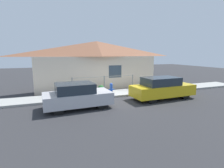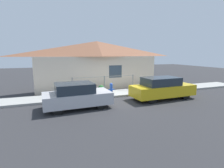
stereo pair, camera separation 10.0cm
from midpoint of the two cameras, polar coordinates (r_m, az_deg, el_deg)
name	(u,v)px [view 1 (the left image)]	position (r m, az deg, el deg)	size (l,w,h in m)	color
ground_plane	(113,98)	(11.83, -0.07, -4.56)	(60.00, 60.00, 0.00)	#2D2D30
sidewalk	(108,94)	(12.65, -1.58, -3.28)	(24.00, 1.85, 0.13)	#9E9E99
house	(97,51)	(14.86, -5.12, 10.60)	(10.32, 2.23, 3.97)	beige
fence	(104,83)	(13.23, -2.71, 0.41)	(4.90, 0.10, 1.16)	gray
car_left	(77,96)	(9.73, -11.64, -3.78)	(3.67, 1.83, 1.38)	#B7B7BC
car_right	(162,88)	(11.93, 15.81, -1.28)	(4.26, 1.72, 1.44)	gold
fire_hydrant	(111,89)	(12.02, -0.48, -1.56)	(0.45, 0.20, 0.82)	blue
potted_plant_near_hydrant	(101,89)	(12.76, -3.82, -1.52)	(0.48, 0.48, 0.56)	slate
potted_plant_by_fence	(70,92)	(12.11, -13.80, -2.55)	(0.40, 0.40, 0.50)	slate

